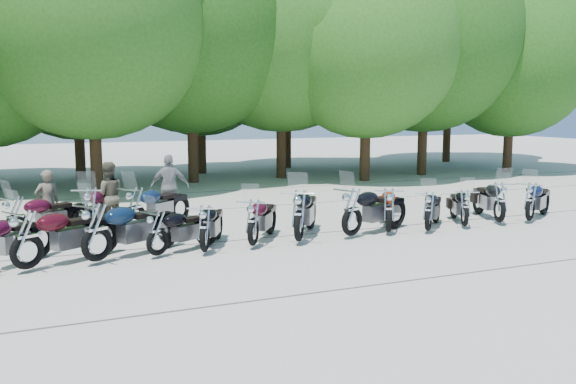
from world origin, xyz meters
name	(u,v)px	position (x,y,z in m)	size (l,w,h in m)	color
ground	(314,249)	(0.00, 0.00, 0.00)	(90.00, 90.00, 0.00)	#A7A397
tree_3	(90,18)	(-3.57, 11.24, 6.32)	(8.70, 8.70, 10.67)	#3A2614
tree_4	(190,22)	(0.54, 13.09, 6.64)	(9.13, 9.13, 11.20)	#3A2614
tree_5	(281,29)	(4.61, 13.20, 6.57)	(9.04, 9.04, 11.10)	#3A2614
tree_6	(367,44)	(7.55, 10.82, 5.81)	(8.00, 8.00, 9.82)	#3A2614
tree_7	(426,36)	(11.20, 11.78, 6.39)	(8.79, 8.79, 10.79)	#3A2614
tree_8	(512,59)	(15.83, 11.20, 5.47)	(7.53, 7.53, 9.25)	#3A2614
tree_11	(75,53)	(-3.76, 16.43, 5.49)	(7.56, 7.56, 9.28)	#3A2614
tree_12	(200,52)	(1.80, 16.47, 5.72)	(7.88, 7.88, 9.67)	#3A2614
tree_13	(287,51)	(6.69, 17.47, 6.04)	(8.31, 8.31, 10.20)	#3A2614
tree_14	(368,56)	(10.68, 16.09, 5.83)	(8.02, 8.02, 9.84)	#3A2614
tree_15	(450,39)	(16.61, 17.02, 7.03)	(9.67, 9.67, 11.86)	#3A2614
motorcycle_1	(26,238)	(-5.94, 0.34, 0.69)	(0.74, 2.44, 1.38)	#34070F
motorcycle_2	(96,230)	(-4.64, 0.43, 0.71)	(0.76, 2.51, 1.42)	#0B1A31
motorcycle_3	(157,232)	(-3.41, 0.50, 0.57)	(0.62, 2.03, 1.15)	black
motorcycle_4	(205,227)	(-2.41, 0.42, 0.61)	(0.66, 2.16, 1.22)	black
motorcycle_5	(253,221)	(-1.25, 0.57, 0.63)	(0.68, 2.23, 1.26)	#360716
motorcycle_6	(299,214)	(-0.12, 0.55, 0.72)	(0.77, 2.54, 1.44)	black
motorcycle_7	(352,210)	(1.31, 0.62, 0.70)	(0.75, 2.47, 1.40)	black
motorcycle_8	(389,209)	(2.37, 0.66, 0.66)	(0.71, 2.33, 1.32)	maroon
motorcycle_9	(429,210)	(3.40, 0.42, 0.60)	(0.64, 2.11, 1.19)	black
motorcycle_10	(465,207)	(4.64, 0.56, 0.58)	(0.62, 2.05, 1.16)	black
motorcycle_11	(500,201)	(5.84, 0.60, 0.66)	(0.71, 2.33, 1.32)	black
motorcycle_12	(531,200)	(6.80, 0.47, 0.63)	(0.68, 2.24, 1.27)	#0C1434
motorcycle_13	(16,217)	(-6.17, 3.08, 0.64)	(0.69, 2.26, 1.28)	#3A0819
motorcycle_14	(91,209)	(-4.50, 3.31, 0.69)	(0.74, 2.44, 1.38)	black
motorcycle_15	(136,208)	(-3.44, 3.14, 0.68)	(0.73, 2.39, 1.35)	#0C1A37
rider_0	(47,202)	(-5.46, 3.97, 0.82)	(0.60, 0.39, 1.64)	brown
rider_1	(108,196)	(-4.00, 3.95, 0.89)	(0.87, 0.67, 1.78)	brown
rider_2	(170,187)	(-2.19, 4.94, 0.92)	(1.08, 0.45, 1.85)	gray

